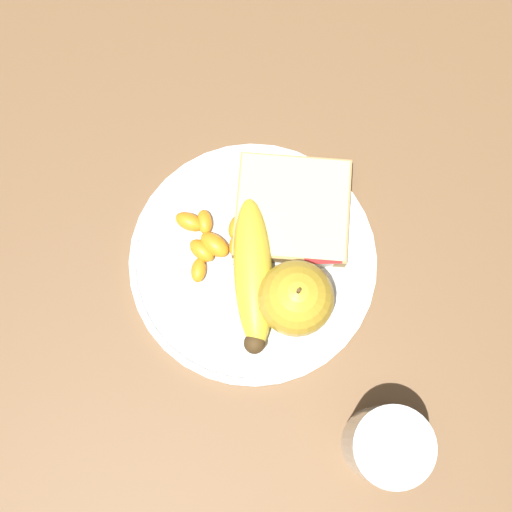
{
  "coord_description": "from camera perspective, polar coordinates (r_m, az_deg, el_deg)",
  "views": [
    {
      "loc": [
        0.0,
        0.16,
        0.73
      ],
      "look_at": [
        0.0,
        0.0,
        0.03
      ],
      "focal_mm": 50.0,
      "sensor_mm": 36.0,
      "label": 1
    }
  ],
  "objects": [
    {
      "name": "orange_segment_4",
      "position": [
        0.74,
        -3.9,
        2.75
      ],
      "size": [
        0.02,
        0.03,
        0.01
      ],
      "color": "orange",
      "rests_on": "plate"
    },
    {
      "name": "bread_slice",
      "position": [
        0.74,
        3.17,
        3.76
      ],
      "size": [
        0.13,
        0.12,
        0.02
      ],
      "color": "#AB8751",
      "rests_on": "plate"
    },
    {
      "name": "juice_glass",
      "position": [
        0.7,
        10.61,
        -14.65
      ],
      "size": [
        0.07,
        0.07,
        0.09
      ],
      "color": "silver",
      "rests_on": "ground_plane"
    },
    {
      "name": "fork",
      "position": [
        0.74,
        -1.23,
        0.52
      ],
      "size": [
        0.13,
        0.16,
        0.0
      ],
      "rotation": [
        0.0,
        0.0,
        10.33
      ],
      "color": "#B2B2B7",
      "rests_on": "plate"
    },
    {
      "name": "jam_packet",
      "position": [
        0.73,
        5.54,
        0.41
      ],
      "size": [
        0.04,
        0.03,
        0.02
      ],
      "color": "white",
      "rests_on": "plate"
    },
    {
      "name": "orange_segment_6",
      "position": [
        0.73,
        -4.12,
        0.44
      ],
      "size": [
        0.03,
        0.03,
        0.02
      ],
      "color": "orange",
      "rests_on": "plate"
    },
    {
      "name": "plate",
      "position": [
        0.74,
        0.0,
        -0.41
      ],
      "size": [
        0.26,
        0.26,
        0.01
      ],
      "color": "silver",
      "rests_on": "ground_plane"
    },
    {
      "name": "orange_segment_5",
      "position": [
        0.74,
        -5.12,
        2.75
      ],
      "size": [
        0.04,
        0.03,
        0.02
      ],
      "color": "orange",
      "rests_on": "plate"
    },
    {
      "name": "banana",
      "position": [
        0.72,
        0.14,
        -1.53
      ],
      "size": [
        0.04,
        0.16,
        0.04
      ],
      "color": "yellow",
      "rests_on": "plate"
    },
    {
      "name": "orange_segment_3",
      "position": [
        0.73,
        -3.09,
        0.92
      ],
      "size": [
        0.04,
        0.04,
        0.02
      ],
      "color": "orange",
      "rests_on": "plate"
    },
    {
      "name": "apple",
      "position": [
        0.69,
        3.48,
        -3.4
      ],
      "size": [
        0.08,
        0.08,
        0.08
      ],
      "color": "gold",
      "rests_on": "plate"
    },
    {
      "name": "ground_plane",
      "position": [
        0.75,
        0.0,
        -0.54
      ],
      "size": [
        3.0,
        3.0,
        0.0
      ],
      "primitive_type": "plane",
      "color": "brown"
    },
    {
      "name": "orange_segment_1",
      "position": [
        0.74,
        -1.26,
        0.99
      ],
      "size": [
        0.02,
        0.03,
        0.02
      ],
      "color": "orange",
      "rests_on": "plate"
    },
    {
      "name": "orange_segment_2",
      "position": [
        0.73,
        -4.38,
        -1.14
      ],
      "size": [
        0.02,
        0.03,
        0.01
      ],
      "color": "orange",
      "rests_on": "plate"
    },
    {
      "name": "orange_segment_0",
      "position": [
        0.74,
        -1.34,
        2.34
      ],
      "size": [
        0.02,
        0.03,
        0.01
      ],
      "color": "orange",
      "rests_on": "plate"
    }
  ]
}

